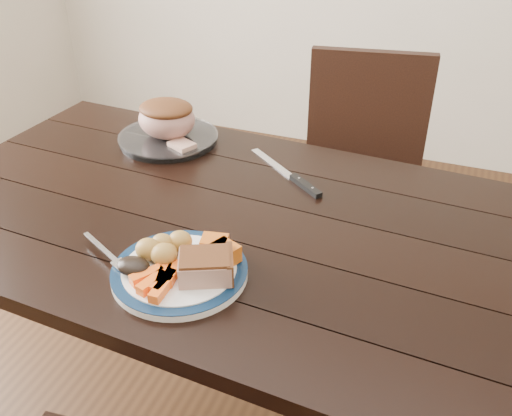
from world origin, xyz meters
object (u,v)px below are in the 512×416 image
(dinner_plate, at_px, (180,272))
(serving_platter, at_px, (169,139))
(roast_joint, at_px, (167,119))
(carving_knife, at_px, (297,180))
(dining_table, at_px, (229,246))
(chair_far, at_px, (361,174))
(pork_slice, at_px, (205,267))
(fork, at_px, (109,255))

(dinner_plate, bearing_deg, serving_platter, 120.62)
(roast_joint, height_order, carving_knife, roast_joint)
(dining_table, height_order, chair_far, chair_far)
(dinner_plate, height_order, pork_slice, pork_slice)
(dinner_plate, bearing_deg, fork, -175.13)
(carving_knife, bearing_deg, roast_joint, -154.26)
(chair_far, bearing_deg, fork, 61.14)
(dining_table, relative_size, dinner_plate, 5.87)
(carving_knife, bearing_deg, serving_platter, -154.26)
(dining_table, xyz_separation_m, chair_far, (0.19, 0.74, -0.13))
(pork_slice, xyz_separation_m, carving_knife, (0.04, 0.47, -0.04))
(pork_slice, distance_m, carving_knife, 0.47)
(pork_slice, bearing_deg, carving_knife, 84.69)
(dinner_plate, bearing_deg, dining_table, 89.78)
(dinner_plate, bearing_deg, chair_far, 79.16)
(chair_far, relative_size, dinner_plate, 3.31)
(dinner_plate, distance_m, serving_platter, 0.65)
(serving_platter, xyz_separation_m, fork, (0.17, -0.57, 0.01))
(serving_platter, xyz_separation_m, pork_slice, (0.39, -0.56, 0.03))
(chair_far, xyz_separation_m, fork, (-0.35, -1.00, 0.25))
(pork_slice, height_order, carving_knife, pork_slice)
(chair_far, distance_m, fork, 1.08)
(chair_far, bearing_deg, serving_platter, 29.97)
(chair_far, bearing_deg, dining_table, 66.17)
(pork_slice, relative_size, roast_joint, 0.60)
(chair_far, height_order, roast_joint, chair_far)
(dining_table, xyz_separation_m, serving_platter, (-0.33, 0.31, 0.10))
(dinner_plate, distance_m, pork_slice, 0.07)
(roast_joint, bearing_deg, fork, -73.54)
(chair_far, height_order, serving_platter, chair_far)
(carving_knife, bearing_deg, dinner_plate, -64.99)
(pork_slice, bearing_deg, roast_joint, 124.90)
(dining_table, bearing_deg, roast_joint, 136.84)
(pork_slice, xyz_separation_m, fork, (-0.22, -0.01, -0.02))
(dining_table, relative_size, chair_far, 1.77)
(fork, distance_m, carving_knife, 0.55)
(chair_far, xyz_separation_m, serving_platter, (-0.52, -0.43, 0.23))
(dinner_plate, distance_m, carving_knife, 0.47)
(chair_far, distance_m, serving_platter, 0.71)
(dining_table, xyz_separation_m, fork, (-0.16, -0.26, 0.11))
(roast_joint, relative_size, carving_knife, 0.65)
(chair_far, relative_size, roast_joint, 5.41)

